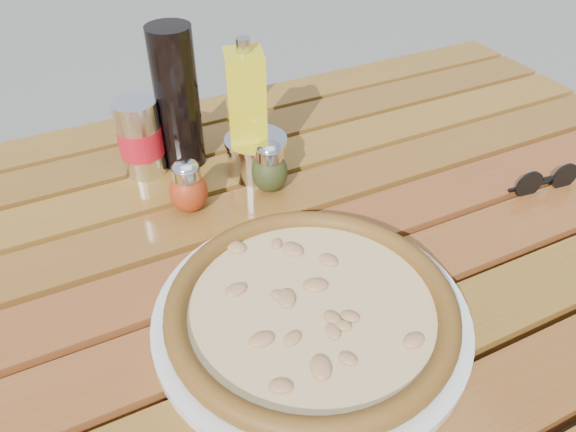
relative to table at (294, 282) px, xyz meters
name	(u,v)px	position (x,y,z in m)	size (l,w,h in m)	color
table	(294,282)	(0.00, 0.00, 0.00)	(1.40, 0.90, 0.75)	#331D0B
plate	(311,316)	(-0.05, -0.13, 0.08)	(0.36, 0.36, 0.01)	silver
pizza	(311,307)	(-0.05, -0.13, 0.10)	(0.33, 0.33, 0.03)	beige
pepper_shaker	(188,187)	(-0.10, 0.13, 0.11)	(0.07, 0.07, 0.08)	#AD3613
oregano_shaker	(269,167)	(0.02, 0.13, 0.11)	(0.06, 0.06, 0.08)	#394019
dark_bottle	(177,99)	(-0.07, 0.26, 0.19)	(0.07, 0.07, 0.22)	black
soda_can	(140,139)	(-0.13, 0.26, 0.13)	(0.08, 0.08, 0.12)	silver
olive_oil_cruet	(246,113)	(0.02, 0.19, 0.17)	(0.07, 0.07, 0.21)	gold
parmesan_tin	(256,154)	(0.02, 0.18, 0.11)	(0.10, 0.10, 0.07)	silver
sunglasses	(546,181)	(0.39, -0.06, 0.09)	(0.11, 0.03, 0.04)	black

